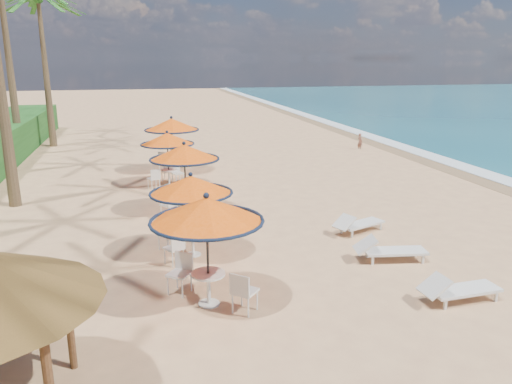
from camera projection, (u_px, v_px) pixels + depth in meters
ground at (416, 284)px, 11.78m from camera, size 160.00×160.00×0.00m
foam_strip at (480, 173)px, 23.27m from camera, size 1.20×140.00×0.04m
wetsand_band at (463, 174)px, 23.07m from camera, size 1.40×140.00×0.02m
station_0 at (207, 220)px, 10.34m from camera, size 2.41×2.41×2.52m
station_1 at (189, 193)px, 13.08m from camera, size 2.21×2.21×2.31m
station_2 at (184, 161)px, 16.82m from camera, size 2.38×2.38×2.48m
station_3 at (167, 145)px, 20.55m from camera, size 2.22×2.32×2.32m
station_4 at (172, 131)px, 23.04m from camera, size 2.51×2.55×2.62m
lounger_near at (457, 289)px, 10.86m from camera, size 1.87×0.67×0.66m
lounger_mid at (388, 250)px, 13.07m from camera, size 1.96×0.89×0.68m
lounger_far at (357, 223)px, 15.20m from camera, size 1.84×1.14×0.63m
palm_6 at (39, 8)px, 28.22m from camera, size 5.00×5.00×8.70m
palm_7 at (38, 1)px, 32.03m from camera, size 5.00×5.00×9.58m
person at (360, 141)px, 29.14m from camera, size 0.34×0.42×0.99m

